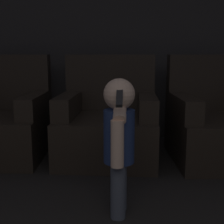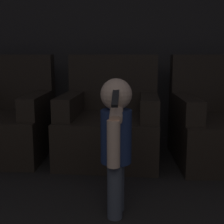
% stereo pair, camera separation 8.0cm
% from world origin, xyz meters
% --- Properties ---
extents(wall_back, '(8.40, 0.05, 2.60)m').
position_xyz_m(wall_back, '(0.00, 4.50, 1.30)').
color(wall_back, '#33302D').
rests_on(wall_back, ground_plane).
extents(armchair_left, '(0.94, 0.92, 0.99)m').
position_xyz_m(armchair_left, '(-1.30, 3.72, 0.33)').
color(armchair_left, black).
rests_on(armchair_left, ground_plane).
extents(armchair_middle, '(0.92, 0.90, 0.99)m').
position_xyz_m(armchair_middle, '(-0.23, 3.72, 0.33)').
color(armchair_middle, black).
rests_on(armchair_middle, ground_plane).
extents(armchair_right, '(0.97, 0.95, 0.99)m').
position_xyz_m(armchair_right, '(0.84, 3.72, 0.33)').
color(armchair_right, black).
rests_on(armchair_right, ground_plane).
extents(person_toddler, '(0.19, 0.33, 0.85)m').
position_xyz_m(person_toddler, '(-0.09, 2.61, 0.50)').
color(person_toddler, '#474C56').
rests_on(person_toddler, ground_plane).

